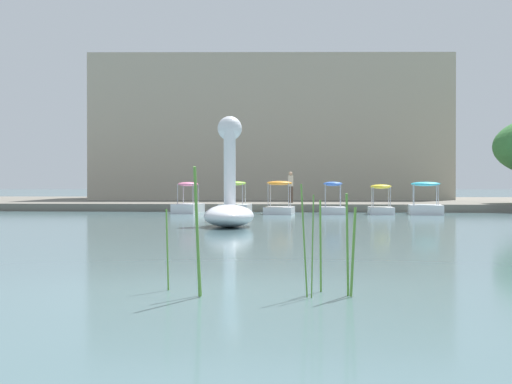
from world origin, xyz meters
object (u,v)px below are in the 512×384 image
pedal_boat_blue (333,206)px  pedal_boat_yellow (381,205)px  swan_boat (229,199)px  pedal_boat_cyan (425,205)px  parked_van (266,185)px  person_on_path (291,187)px  pedal_boat_orange (279,204)px  pedal_boat_pink (188,204)px  pedal_boat_lime (235,204)px

pedal_boat_blue → pedal_boat_yellow: bearing=1.1°
swan_boat → pedal_boat_cyan: size_ratio=1.50×
pedal_boat_cyan → parked_van: bearing=119.3°
pedal_boat_cyan → person_on_path: 8.23m
pedal_boat_cyan → person_on_path: bearing=141.7°
pedal_boat_orange → pedal_boat_pink: pedal_boat_orange is taller
pedal_boat_yellow → pedal_boat_lime: 6.81m
pedal_boat_orange → person_on_path: person_on_path is taller
pedal_boat_yellow → pedal_boat_orange: 4.70m
pedal_boat_orange → pedal_boat_lime: bearing=172.3°
pedal_boat_yellow → pedal_boat_blue: pedal_boat_blue is taller
pedal_boat_pink → parked_van: 15.13m
pedal_boat_lime → pedal_boat_cyan: bearing=-1.0°
pedal_boat_cyan → pedal_boat_yellow: (-2.05, -0.15, 0.01)m
pedal_boat_yellow → pedal_boat_pink: size_ratio=0.88×
pedal_boat_lime → person_on_path: person_on_path is taller
pedal_boat_cyan → pedal_boat_lime: bearing=179.0°
pedal_boat_cyan → pedal_boat_lime: size_ratio=1.09×
pedal_boat_orange → pedal_boat_lime: pedal_boat_orange is taller
swan_boat → pedal_boat_blue: (3.55, 10.35, -0.51)m
pedal_boat_blue → pedal_boat_orange: (-2.49, 0.06, 0.08)m
swan_boat → pedal_boat_yellow: bearing=61.0°
pedal_boat_cyan → pedal_boat_blue: pedal_boat_blue is taller
swan_boat → pedal_boat_lime: size_ratio=1.63×
person_on_path → pedal_boat_orange: bearing=-93.5°
swan_boat → parked_van: bearing=91.6°
pedal_boat_yellow → pedal_boat_lime: pedal_boat_lime is taller
pedal_boat_cyan → pedal_boat_lime: pedal_boat_lime is taller
pedal_boat_cyan → pedal_boat_pink: size_ratio=1.12×
swan_boat → pedal_boat_lime: bearing=95.6°
pedal_boat_orange → parked_van: (-1.79, 15.35, 0.87)m
pedal_boat_orange → parked_van: 15.48m
swan_boat → pedal_boat_pink: (-3.35, 10.89, -0.46)m
pedal_boat_blue → parked_van: (-4.28, 15.41, 0.94)m
swan_boat → pedal_boat_orange: (1.06, 10.41, -0.44)m
pedal_boat_blue → pedal_boat_lime: size_ratio=0.77×
pedal_boat_blue → pedal_boat_pink: 6.92m
pedal_boat_lime → person_on_path: size_ratio=1.35×
pedal_boat_cyan → pedal_boat_orange: bearing=-178.9°
pedal_boat_orange → pedal_boat_cyan: bearing=1.1°
person_on_path → pedal_boat_lime: bearing=-116.2°
pedal_boat_yellow → parked_van: 16.71m
pedal_boat_orange → person_on_path: size_ratio=1.26×
pedal_boat_pink → parked_van: parked_van is taller
pedal_boat_cyan → parked_van: 17.47m
pedal_boat_yellow → pedal_boat_orange: pedal_boat_orange is taller
pedal_boat_blue → person_on_path: 5.77m
pedal_boat_yellow → person_on_path: (-4.38, 5.23, 0.85)m
pedal_boat_cyan → pedal_boat_yellow: bearing=-175.7°
pedal_boat_pink → parked_van: (2.62, 14.87, 0.89)m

